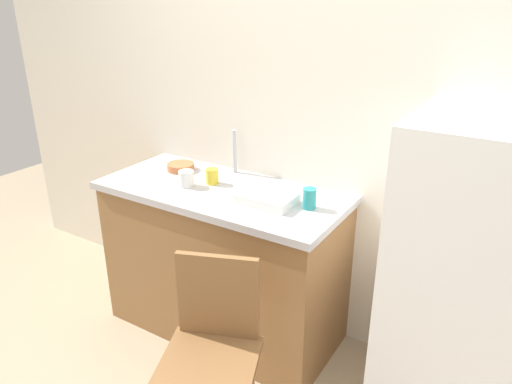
# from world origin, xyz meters

# --- Properties ---
(back_wall) EXTENTS (4.80, 0.10, 2.41)m
(back_wall) POSITION_xyz_m (0.00, 1.00, 1.20)
(back_wall) COLOR silver
(back_wall) RESTS_ON ground_plane
(cabinet_base) EXTENTS (1.34, 0.60, 0.88)m
(cabinet_base) POSITION_xyz_m (-0.35, 0.65, 0.44)
(cabinet_base) COLOR olive
(cabinet_base) RESTS_ON ground_plane
(countertop) EXTENTS (1.38, 0.64, 0.04)m
(countertop) POSITION_xyz_m (-0.35, 0.65, 0.90)
(countertop) COLOR #B7B7BC
(countertop) RESTS_ON cabinet_base
(faucet) EXTENTS (0.02, 0.02, 0.26)m
(faucet) POSITION_xyz_m (-0.43, 0.90, 1.04)
(faucet) COLOR #B7B7BC
(faucet) RESTS_ON countertop
(refrigerator) EXTENTS (0.56, 0.61, 1.47)m
(refrigerator) POSITION_xyz_m (0.91, 0.64, 0.74)
(refrigerator) COLOR white
(refrigerator) RESTS_ON ground_plane
(chair) EXTENTS (0.52, 0.52, 0.89)m
(chair) POSITION_xyz_m (0.08, -0.04, 0.50)
(chair) COLOR olive
(chair) RESTS_ON ground_plane
(dish_tray) EXTENTS (0.28, 0.20, 0.05)m
(dish_tray) POSITION_xyz_m (-0.04, 0.61, 0.94)
(dish_tray) COLOR white
(dish_tray) RESTS_ON countertop
(terracotta_bowl) EXTENTS (0.16, 0.16, 0.04)m
(terracotta_bowl) POSITION_xyz_m (-0.73, 0.76, 0.94)
(terracotta_bowl) COLOR #C67042
(terracotta_bowl) RESTS_ON countertop
(cup_teal) EXTENTS (0.07, 0.07, 0.10)m
(cup_teal) POSITION_xyz_m (0.17, 0.66, 0.97)
(cup_teal) COLOR teal
(cup_teal) RESTS_ON countertop
(cup_yellow) EXTENTS (0.07, 0.07, 0.09)m
(cup_yellow) POSITION_xyz_m (-0.44, 0.68, 0.96)
(cup_yellow) COLOR yellow
(cup_yellow) RESTS_ON countertop
(cup_white) EXTENTS (0.08, 0.08, 0.09)m
(cup_white) POSITION_xyz_m (-0.53, 0.57, 0.96)
(cup_white) COLOR white
(cup_white) RESTS_ON countertop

